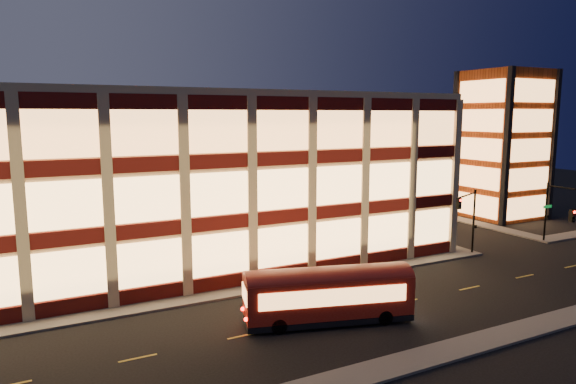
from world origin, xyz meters
TOP-DOWN VIEW (x-y plane):
  - ground at (0.00, 0.00)m, footprint 200.00×200.00m
  - sidewalk_office_south at (-3.00, 1.00)m, footprint 54.00×2.00m
  - sidewalk_office_east at (23.00, 17.00)m, footprint 2.00×30.00m
  - sidewalk_tower_west at (34.00, 17.00)m, footprint 2.00×30.00m
  - sidewalk_near at (0.00, -13.00)m, footprint 100.00×2.00m
  - office_building at (-2.91, 16.91)m, footprint 50.45×30.45m
  - stair_tower at (39.95, 11.95)m, footprint 8.60×8.60m
  - traffic_signal_far at (22.21, 0.24)m, footprint 3.79×1.87m
  - traffic_signal_right at (33.50, -0.62)m, footprint 1.20×4.37m
  - trolley_bus at (3.40, -6.51)m, footprint 10.55×5.26m

SIDE VIEW (x-z plane):
  - ground at x=0.00m, z-range 0.00..0.00m
  - sidewalk_office_south at x=-3.00m, z-range 0.00..0.15m
  - sidewalk_office_east at x=23.00m, z-range 0.00..0.15m
  - sidewalk_tower_west at x=34.00m, z-range 0.00..0.15m
  - sidewalk_near at x=0.00m, z-range 0.00..0.15m
  - trolley_bus at x=3.40m, z-range 0.19..3.66m
  - traffic_signal_right at x=33.50m, z-range 1.10..7.10m
  - traffic_signal_far at x=22.21m, z-range 1.11..7.11m
  - office_building at x=-2.91m, z-range 0.00..14.50m
  - stair_tower at x=39.95m, z-range -0.01..17.99m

